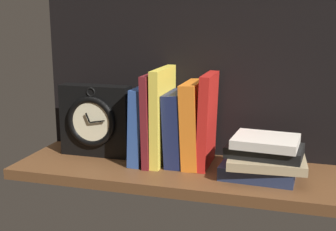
{
  "coord_description": "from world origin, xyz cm",
  "views": [
    {
      "loc": [
        26.74,
        -97.48,
        35.7
      ],
      "look_at": [
        -2.46,
        3.52,
        11.72
      ],
      "focal_mm": 47.26,
      "sensor_mm": 36.0,
      "label": 1
    }
  ],
  "objects_px": {
    "book_blue_modern": "(144,123)",
    "book_stack_side": "(263,158)",
    "book_navy_bierce": "(177,128)",
    "book_yellow_seinlanguage": "(163,115)",
    "book_orange_pandolfini": "(194,124)",
    "book_red_requiem": "(207,120)",
    "framed_clock": "(95,121)",
    "book_maroon_dawkins": "(154,117)"
  },
  "relations": [
    {
      "from": "book_blue_modern",
      "to": "book_stack_side",
      "type": "relative_size",
      "value": 0.99
    },
    {
      "from": "book_blue_modern",
      "to": "book_stack_side",
      "type": "height_order",
      "value": "book_blue_modern"
    },
    {
      "from": "book_blue_modern",
      "to": "book_navy_bierce",
      "type": "height_order",
      "value": "book_blue_modern"
    },
    {
      "from": "book_yellow_seinlanguage",
      "to": "book_orange_pandolfini",
      "type": "height_order",
      "value": "book_yellow_seinlanguage"
    },
    {
      "from": "book_navy_bierce",
      "to": "book_orange_pandolfini",
      "type": "distance_m",
      "value": 0.04
    },
    {
      "from": "book_yellow_seinlanguage",
      "to": "book_navy_bierce",
      "type": "distance_m",
      "value": 0.04
    },
    {
      "from": "book_orange_pandolfini",
      "to": "book_stack_side",
      "type": "distance_m",
      "value": 0.19
    },
    {
      "from": "book_navy_bierce",
      "to": "book_stack_side",
      "type": "xyz_separation_m",
      "value": [
        0.21,
        -0.05,
        -0.04
      ]
    },
    {
      "from": "book_yellow_seinlanguage",
      "to": "book_navy_bierce",
      "type": "xyz_separation_m",
      "value": [
        0.03,
        0.0,
        -0.03
      ]
    },
    {
      "from": "book_red_requiem",
      "to": "book_blue_modern",
      "type": "bearing_deg",
      "value": 180.0
    },
    {
      "from": "book_orange_pandolfini",
      "to": "framed_clock",
      "type": "xyz_separation_m",
      "value": [
        -0.26,
        -0.0,
        -0.01
      ]
    },
    {
      "from": "book_yellow_seinlanguage",
      "to": "book_stack_side",
      "type": "xyz_separation_m",
      "value": [
        0.25,
        -0.05,
        -0.07
      ]
    },
    {
      "from": "book_yellow_seinlanguage",
      "to": "book_stack_side",
      "type": "distance_m",
      "value": 0.26
    },
    {
      "from": "book_orange_pandolfini",
      "to": "framed_clock",
      "type": "relative_size",
      "value": 1.1
    },
    {
      "from": "book_orange_pandolfini",
      "to": "book_stack_side",
      "type": "xyz_separation_m",
      "value": [
        0.17,
        -0.05,
        -0.06
      ]
    },
    {
      "from": "book_yellow_seinlanguage",
      "to": "book_navy_bierce",
      "type": "relative_size",
      "value": 1.32
    },
    {
      "from": "book_navy_bierce",
      "to": "book_orange_pandolfini",
      "type": "xyz_separation_m",
      "value": [
        0.04,
        0.0,
        0.01
      ]
    },
    {
      "from": "book_blue_modern",
      "to": "book_maroon_dawkins",
      "type": "height_order",
      "value": "book_maroon_dawkins"
    },
    {
      "from": "book_navy_bierce",
      "to": "book_red_requiem",
      "type": "relative_size",
      "value": 0.79
    },
    {
      "from": "book_blue_modern",
      "to": "book_navy_bierce",
      "type": "distance_m",
      "value": 0.08
    },
    {
      "from": "framed_clock",
      "to": "book_stack_side",
      "type": "distance_m",
      "value": 0.43
    },
    {
      "from": "book_yellow_seinlanguage",
      "to": "book_red_requiem",
      "type": "bearing_deg",
      "value": 0.0
    },
    {
      "from": "book_red_requiem",
      "to": "book_maroon_dawkins",
      "type": "bearing_deg",
      "value": 180.0
    },
    {
      "from": "book_stack_side",
      "to": "book_navy_bierce",
      "type": "bearing_deg",
      "value": 167.51
    },
    {
      "from": "book_orange_pandolfini",
      "to": "book_red_requiem",
      "type": "height_order",
      "value": "book_red_requiem"
    },
    {
      "from": "book_orange_pandolfini",
      "to": "book_blue_modern",
      "type": "bearing_deg",
      "value": 180.0
    },
    {
      "from": "book_blue_modern",
      "to": "book_stack_side",
      "type": "xyz_separation_m",
      "value": [
        0.3,
        -0.05,
        -0.05
      ]
    },
    {
      "from": "book_blue_modern",
      "to": "book_orange_pandolfini",
      "type": "height_order",
      "value": "book_orange_pandolfini"
    },
    {
      "from": "book_blue_modern",
      "to": "book_red_requiem",
      "type": "xyz_separation_m",
      "value": [
        0.16,
        0.0,
        0.02
      ]
    },
    {
      "from": "book_maroon_dawkins",
      "to": "book_yellow_seinlanguage",
      "type": "distance_m",
      "value": 0.02
    },
    {
      "from": "book_navy_bierce",
      "to": "book_stack_side",
      "type": "relative_size",
      "value": 0.93
    },
    {
      "from": "book_yellow_seinlanguage",
      "to": "book_red_requiem",
      "type": "distance_m",
      "value": 0.11
    },
    {
      "from": "book_blue_modern",
      "to": "book_orange_pandolfini",
      "type": "distance_m",
      "value": 0.13
    },
    {
      "from": "book_maroon_dawkins",
      "to": "book_yellow_seinlanguage",
      "type": "height_order",
      "value": "book_yellow_seinlanguage"
    },
    {
      "from": "book_blue_modern",
      "to": "book_maroon_dawkins",
      "type": "xyz_separation_m",
      "value": [
        0.03,
        0.0,
        0.02
      ]
    },
    {
      "from": "book_blue_modern",
      "to": "book_red_requiem",
      "type": "relative_size",
      "value": 0.84
    },
    {
      "from": "book_orange_pandolfini",
      "to": "book_stack_side",
      "type": "height_order",
      "value": "book_orange_pandolfini"
    },
    {
      "from": "framed_clock",
      "to": "book_blue_modern",
      "type": "bearing_deg",
      "value": 1.74
    },
    {
      "from": "book_blue_modern",
      "to": "book_yellow_seinlanguage",
      "type": "height_order",
      "value": "book_yellow_seinlanguage"
    },
    {
      "from": "book_navy_bierce",
      "to": "book_red_requiem",
      "type": "xyz_separation_m",
      "value": [
        0.08,
        0.0,
        0.02
      ]
    },
    {
      "from": "book_orange_pandolfini",
      "to": "book_red_requiem",
      "type": "relative_size",
      "value": 0.9
    },
    {
      "from": "book_blue_modern",
      "to": "book_maroon_dawkins",
      "type": "distance_m",
      "value": 0.03
    }
  ]
}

